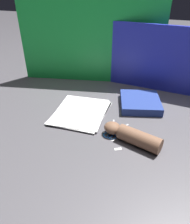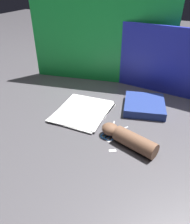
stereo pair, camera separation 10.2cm
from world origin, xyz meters
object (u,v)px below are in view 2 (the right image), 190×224
Objects in this scene: paper_stack at (83,111)px; book_closed at (144,105)px; scissors at (110,133)px; hand_forearm at (129,139)px.

paper_stack is 0.33m from book_closed.
hand_forearm reaches higher than scissors.
book_closed is at bearing 73.82° from scissors.
hand_forearm is (0.29, -0.14, 0.03)m from paper_stack.
book_closed reaches higher than paper_stack.
book_closed is (0.28, 0.17, 0.01)m from paper_stack.
scissors is at bearing -28.49° from paper_stack.
hand_forearm is at bearing -26.16° from paper_stack.
paper_stack is 1.19× the size of hand_forearm.
paper_stack is 2.07× the size of scissors.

